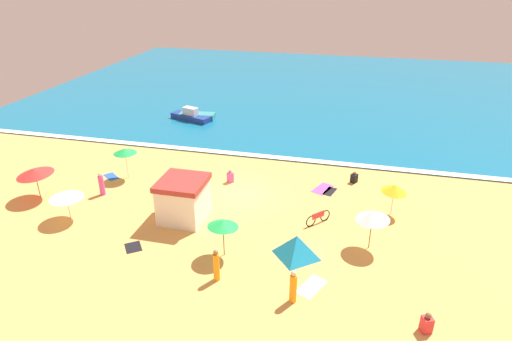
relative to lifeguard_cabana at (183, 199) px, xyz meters
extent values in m
plane|color=#E0A856|center=(2.60, 3.68, -1.30)|extent=(60.00, 60.00, 0.00)
cube|color=#146B93|center=(2.60, 31.68, -1.25)|extent=(60.00, 44.00, 0.10)
cube|color=white|center=(2.60, 9.98, -1.20)|extent=(57.00, 0.70, 0.01)
cube|color=white|center=(0.00, 0.00, -0.18)|extent=(2.55, 2.65, 2.25)
cube|color=#A5332D|center=(0.00, 0.00, 1.10)|extent=(2.68, 2.80, 0.32)
cylinder|color=silver|center=(12.09, 3.43, -0.32)|extent=(0.05, 0.05, 1.96)
cone|color=yellow|center=(12.09, 3.43, 0.46)|extent=(2.16, 2.15, 0.64)
cylinder|color=#4C3823|center=(3.41, -2.94, -0.27)|extent=(0.05, 0.05, 2.06)
cone|color=green|center=(3.41, -2.94, 0.63)|extent=(2.19, 2.20, 0.49)
cylinder|color=#4C3823|center=(10.80, -0.48, -0.19)|extent=(0.05, 0.05, 2.22)
cone|color=white|center=(10.80, -0.48, 0.71)|extent=(2.28, 2.26, 0.64)
cylinder|color=silver|center=(-6.03, 4.16, -0.20)|extent=(0.05, 0.05, 2.21)
cone|color=green|center=(-6.03, 4.16, 0.77)|extent=(1.99, 1.99, 0.37)
cylinder|color=#4C3823|center=(-10.18, 0.13, -0.29)|extent=(0.05, 0.05, 2.03)
cone|color=red|center=(-10.18, 0.13, 0.57)|extent=(3.21, 3.21, 0.62)
cylinder|color=silver|center=(-6.62, -1.74, -0.39)|extent=(0.05, 0.05, 1.83)
cone|color=white|center=(-6.62, -1.74, 0.36)|extent=(2.63, 2.63, 0.45)
pyramid|color=#1999D8|center=(7.11, -2.13, -0.68)|extent=(2.08, 2.05, 1.25)
torus|color=black|center=(8.23, 1.72, -0.97)|extent=(0.53, 0.57, 0.72)
torus|color=black|center=(7.48, 0.92, -0.97)|extent=(0.53, 0.57, 0.72)
cube|color=red|center=(7.86, 1.32, -0.75)|extent=(0.64, 0.69, 0.36)
cube|color=red|center=(13.15, -5.97, -0.94)|extent=(0.53, 0.53, 0.73)
sphere|color=brown|center=(13.15, -5.97, -0.46)|extent=(0.25, 0.25, 0.25)
cylinder|color=orange|center=(3.66, -4.91, -0.55)|extent=(0.42, 0.42, 1.50)
sphere|color=#9E6B47|center=(3.66, -4.91, 0.31)|extent=(0.24, 0.24, 0.24)
cylinder|color=orange|center=(7.48, -5.52, -0.57)|extent=(0.42, 0.42, 1.46)
sphere|color=beige|center=(7.48, -5.52, 0.27)|extent=(0.25, 0.25, 0.25)
cube|color=#D84CA5|center=(1.29, 5.22, -0.94)|extent=(0.51, 0.51, 0.72)
sphere|color=#9E6B47|center=(1.29, 5.22, -0.48)|extent=(0.24, 0.24, 0.24)
cylinder|color=#D84CA5|center=(-6.41, 1.47, -0.63)|extent=(0.43, 0.43, 1.35)
sphere|color=#DBA884|center=(-6.41, 1.47, 0.15)|extent=(0.24, 0.24, 0.24)
cube|color=black|center=(9.72, 7.23, -0.99)|extent=(0.55, 0.55, 0.63)
sphere|color=brown|center=(9.72, 7.23, -0.58)|extent=(0.20, 0.20, 0.20)
cube|color=white|center=(8.20, -4.36, -1.30)|extent=(1.46, 1.85, 0.01)
cube|color=blue|center=(-7.31, 3.99, -1.30)|extent=(1.47, 1.35, 0.01)
cube|color=#D84CA5|center=(7.71, 5.72, -1.30)|extent=(1.52, 1.93, 0.01)
cube|color=black|center=(-1.58, -3.48, -1.30)|extent=(1.27, 1.31, 0.01)
cube|color=black|center=(8.21, 5.44, -1.30)|extent=(0.96, 1.42, 0.01)
cube|color=teal|center=(-5.77, 17.43, -0.93)|extent=(3.52, 1.55, 0.55)
cube|color=navy|center=(-6.25, 16.94, -0.94)|extent=(4.29, 2.45, 0.53)
cube|color=silver|center=(-6.25, 16.94, -0.32)|extent=(1.60, 1.15, 0.71)
camera|label=1|loc=(9.45, -20.63, 12.52)|focal=30.31mm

